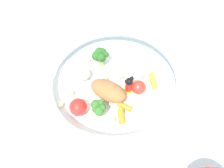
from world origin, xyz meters
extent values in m
plane|color=silver|center=(0.00, 0.00, 0.00)|extent=(2.40, 2.40, 0.00)
cylinder|color=white|center=(0.01, 0.01, 0.00)|extent=(0.25, 0.25, 0.01)
torus|color=white|center=(0.01, 0.01, 0.05)|extent=(0.26, 0.26, 0.01)
ellipsoid|color=#935B33|center=(-0.01, 0.01, 0.03)|extent=(0.05, 0.08, 0.03)
cylinder|color=#8EB766|center=(-0.05, 0.00, 0.02)|extent=(0.01, 0.01, 0.02)
sphere|color=#2D6023|center=(-0.04, 0.00, 0.04)|extent=(0.01, 0.01, 0.01)
sphere|color=#2D6023|center=(-0.05, 0.01, 0.04)|extent=(0.02, 0.02, 0.02)
sphere|color=#2D6023|center=(-0.06, 0.00, 0.04)|extent=(0.01, 0.01, 0.01)
sphere|color=#2D6023|center=(-0.06, -0.01, 0.04)|extent=(0.02, 0.02, 0.02)
sphere|color=#2D6023|center=(-0.05, -0.01, 0.04)|extent=(0.01, 0.01, 0.01)
cylinder|color=#7FAD5B|center=(0.05, 0.07, 0.02)|extent=(0.01, 0.01, 0.02)
sphere|color=#23561E|center=(0.06, 0.07, 0.04)|extent=(0.01, 0.01, 0.01)
sphere|color=#23561E|center=(0.05, 0.08, 0.04)|extent=(0.02, 0.02, 0.02)
sphere|color=#23561E|center=(0.04, 0.08, 0.04)|extent=(0.02, 0.02, 0.02)
sphere|color=#23561E|center=(0.04, 0.06, 0.04)|extent=(0.02, 0.02, 0.02)
sphere|color=#23561E|center=(0.05, 0.06, 0.04)|extent=(0.01, 0.01, 0.01)
sphere|color=silver|center=(0.00, 0.09, 0.03)|extent=(0.02, 0.02, 0.02)
sphere|color=silver|center=(0.00, 0.09, 0.02)|extent=(0.03, 0.03, 0.03)
sphere|color=silver|center=(0.00, 0.09, 0.02)|extent=(0.02, 0.02, 0.02)
sphere|color=silver|center=(-0.01, 0.09, 0.02)|extent=(0.02, 0.02, 0.02)
sphere|color=silver|center=(-0.01, 0.08, 0.02)|extent=(0.02, 0.02, 0.02)
sphere|color=silver|center=(0.00, 0.08, 0.02)|extent=(0.03, 0.03, 0.03)
cube|color=yellow|center=(0.03, -0.01, 0.01)|extent=(0.02, 0.02, 0.00)
cylinder|color=red|center=(0.03, -0.01, 0.02)|extent=(0.02, 0.02, 0.02)
sphere|color=black|center=(0.03, -0.01, 0.04)|extent=(0.01, 0.01, 0.01)
sphere|color=black|center=(0.02, -0.01, 0.04)|extent=(0.01, 0.01, 0.01)
sphere|color=black|center=(0.03, -0.01, 0.04)|extent=(0.01, 0.01, 0.01)
cylinder|color=orange|center=(-0.03, -0.04, 0.02)|extent=(0.03, 0.03, 0.01)
cylinder|color=orange|center=(0.07, -0.04, 0.02)|extent=(0.03, 0.03, 0.01)
cylinder|color=orange|center=(-0.01, -0.03, 0.01)|extent=(0.01, 0.03, 0.01)
sphere|color=red|center=(-0.07, 0.03, 0.03)|extent=(0.03, 0.03, 0.03)
sphere|color=red|center=(0.04, -0.03, 0.02)|extent=(0.03, 0.03, 0.03)
sphere|color=tan|center=(0.04, 0.10, 0.01)|extent=(0.01, 0.01, 0.01)
sphere|color=tan|center=(-0.04, -0.03, 0.01)|extent=(0.01, 0.01, 0.01)
sphere|color=#D1B775|center=(0.06, -0.03, 0.02)|extent=(0.01, 0.01, 0.01)
sphere|color=#D1B775|center=(0.04, 0.02, 0.02)|extent=(0.01, 0.01, 0.01)
sphere|color=#D1B775|center=(-0.05, 0.07, 0.02)|extent=(0.01, 0.01, 0.01)
sphere|color=#D1B775|center=(0.01, -0.04, 0.01)|extent=(0.01, 0.01, 0.01)
sphere|color=#D1B775|center=(0.07, -0.02, 0.01)|extent=(0.01, 0.01, 0.01)
sphere|color=tan|center=(0.02, 0.04, 0.01)|extent=(0.01, 0.01, 0.01)
sphere|color=#D1B775|center=(0.01, -0.01, 0.01)|extent=(0.01, 0.01, 0.01)
sphere|color=#D1B775|center=(-0.08, 0.07, 0.02)|extent=(0.01, 0.01, 0.01)
camera|label=1|loc=(-0.24, -0.17, 0.45)|focal=44.60mm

